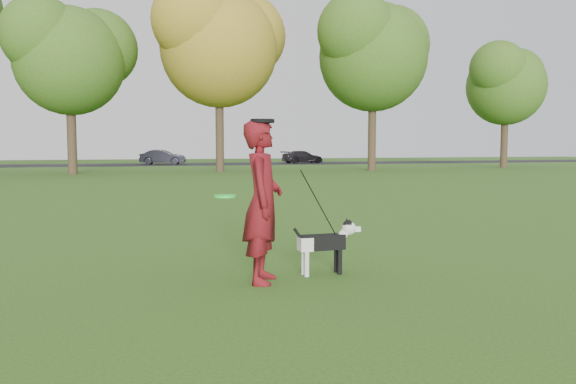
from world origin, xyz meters
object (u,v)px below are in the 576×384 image
object	(u,v)px
car_mid	(163,157)
car_right	(303,157)
man	(263,202)
dog	(327,241)

from	to	relation	value
car_mid	car_right	bearing A→B (deg)	-76.89
man	car_mid	xyz separation A→B (m)	(1.96, 40.24, -0.27)
man	dog	xyz separation A→B (m)	(0.80, 0.15, -0.49)
man	car_mid	bearing A→B (deg)	18.58
dog	car_mid	bearing A→B (deg)	88.34
man	dog	world-z (taller)	man
man	dog	size ratio (longest dim) A/B	2.09
man	car_right	bearing A→B (deg)	2.46
dog	car_right	world-z (taller)	car_right
dog	car_right	size ratio (longest dim) A/B	0.23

